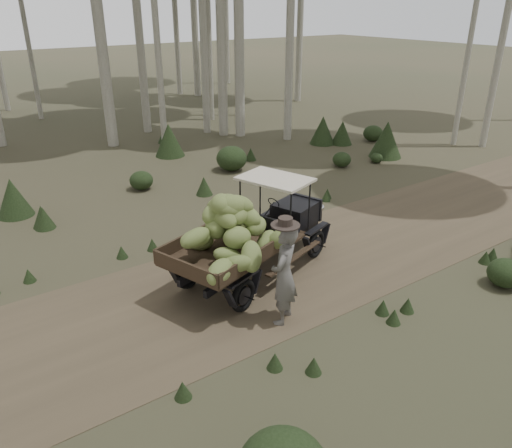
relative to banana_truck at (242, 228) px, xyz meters
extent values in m
plane|color=#473D2B|center=(0.34, -0.04, -1.27)|extent=(120.00, 120.00, 0.00)
cube|color=brown|center=(0.34, -0.04, -1.26)|extent=(70.00, 4.00, 0.01)
cube|color=black|center=(1.96, 0.73, -0.40)|extent=(1.09, 1.06, 0.48)
cube|color=black|center=(2.41, 0.89, -0.40)|extent=(0.36, 0.85, 0.54)
cube|color=black|center=(0.80, 0.34, -0.31)|extent=(0.46, 1.18, 0.48)
cube|color=#38281C|center=(-0.36, -0.05, -0.40)|extent=(2.81, 2.27, 0.07)
cube|color=#38281C|center=(-0.61, 0.70, -0.24)|extent=(2.33, 0.83, 0.28)
cube|color=#38281C|center=(-0.11, -0.79, -0.24)|extent=(2.33, 0.83, 0.28)
cube|color=#38281C|center=(-1.51, -0.43, -0.24)|extent=(0.55, 1.50, 0.28)
cube|color=beige|center=(1.15, 0.46, 0.67)|extent=(1.42, 1.72, 0.05)
cube|color=black|center=(0.40, 0.56, -0.73)|extent=(3.83, 1.36, 0.16)
cube|color=black|center=(0.62, -0.07, -0.73)|extent=(3.83, 1.36, 0.16)
torus|color=black|center=(1.57, 1.34, -0.94)|extent=(0.67, 0.32, 0.66)
torus|color=black|center=(2.01, 0.02, -0.94)|extent=(0.67, 0.32, 0.66)
torus|color=black|center=(-0.99, 0.48, -0.94)|extent=(0.67, 0.32, 0.66)
torus|color=black|center=(-0.55, -0.85, -0.94)|extent=(0.67, 0.32, 0.66)
sphere|color=beige|center=(2.35, 1.28, -0.35)|extent=(0.16, 0.16, 0.16)
sphere|color=beige|center=(2.60, 0.54, -0.35)|extent=(0.16, 0.16, 0.16)
ellipsoid|color=olive|center=(-0.72, -0.90, -0.18)|extent=(0.74, 0.74, 0.50)
ellipsoid|color=olive|center=(-1.14, -0.16, 0.16)|extent=(0.67, 0.33, 0.48)
ellipsoid|color=olive|center=(-0.49, -0.11, 0.43)|extent=(0.40, 0.80, 0.56)
ellipsoid|color=olive|center=(-0.39, -0.19, 0.55)|extent=(0.70, 0.41, 0.52)
ellipsoid|color=olive|center=(-1.10, -0.95, -0.20)|extent=(0.80, 0.67, 0.50)
ellipsoid|color=olive|center=(0.10, -0.34, 0.14)|extent=(0.70, 0.63, 0.40)
ellipsoid|color=olive|center=(-0.49, 0.17, 0.40)|extent=(0.71, 0.82, 0.43)
ellipsoid|color=olive|center=(-0.16, -0.13, 0.58)|extent=(0.70, 0.72, 0.45)
ellipsoid|color=olive|center=(-0.66, -0.51, -0.21)|extent=(0.72, 0.50, 0.51)
ellipsoid|color=olive|center=(-0.60, -0.02, 0.17)|extent=(0.78, 0.72, 0.60)
ellipsoid|color=olive|center=(-0.21, -0.23, 0.41)|extent=(0.66, 0.56, 0.37)
ellipsoid|color=olive|center=(-0.42, 0.02, 0.59)|extent=(0.81, 0.81, 0.60)
ellipsoid|color=olive|center=(-0.77, 0.37, -0.21)|extent=(0.69, 0.78, 0.52)
ellipsoid|color=olive|center=(-0.36, -0.10, 0.13)|extent=(0.40, 0.61, 0.41)
ellipsoid|color=olive|center=(-0.18, -0.02, 0.41)|extent=(0.78, 0.53, 0.47)
ellipsoid|color=olive|center=(-0.34, -0.15, 0.61)|extent=(0.76, 0.55, 0.53)
ellipsoid|color=olive|center=(0.19, 0.58, -0.20)|extent=(0.76, 0.43, 0.45)
ellipsoid|color=olive|center=(-1.07, -0.06, 0.09)|extent=(0.66, 0.38, 0.35)
ellipsoid|color=olive|center=(-0.54, 0.10, 0.43)|extent=(0.82, 0.64, 0.53)
ellipsoid|color=olive|center=(-0.36, -0.08, 0.57)|extent=(0.84, 0.74, 0.53)
ellipsoid|color=olive|center=(0.28, -0.43, -0.19)|extent=(0.74, 0.58, 0.46)
ellipsoid|color=olive|center=(-0.17, 0.13, 0.07)|extent=(0.70, 0.84, 0.60)
ellipsoid|color=olive|center=(-0.06, -0.20, 0.37)|extent=(0.63, 0.87, 0.54)
ellipsoid|color=olive|center=(-0.47, -0.02, 0.61)|extent=(0.72, 0.82, 0.58)
ellipsoid|color=olive|center=(-0.02, 0.31, -0.17)|extent=(0.33, 0.80, 0.59)
ellipsoid|color=olive|center=(-0.42, -0.47, 0.09)|extent=(0.63, 0.51, 0.46)
ellipsoid|color=olive|center=(-0.42, -0.94, -0.10)|extent=(0.72, 0.85, 0.66)
ellipsoid|color=olive|center=(0.48, -0.64, -0.12)|extent=(0.79, 0.72, 0.61)
imported|color=#605C57|center=(-0.12, -1.52, -0.32)|extent=(0.83, 0.77, 1.90)
cylinder|color=#322823|center=(-0.12, -1.52, 0.66)|extent=(0.70, 0.70, 0.03)
cylinder|color=#322823|center=(-0.12, -1.52, 0.72)|extent=(0.35, 0.35, 0.15)
cone|color=#233319|center=(5.10, 7.16, -1.04)|extent=(0.41, 0.41, 0.46)
cone|color=#233319|center=(8.83, 7.39, -0.70)|extent=(1.02, 1.02, 1.13)
ellipsoid|color=#233319|center=(3.88, 6.53, -0.84)|extent=(1.05, 1.05, 0.84)
ellipsoid|color=#233319|center=(8.66, 4.27, -1.08)|extent=(0.45, 0.45, 0.36)
cone|color=#233319|center=(9.51, 4.62, -0.60)|extent=(1.21, 1.21, 1.34)
cone|color=#233319|center=(9.45, 6.89, -0.79)|extent=(0.86, 0.86, 0.96)
cone|color=#233319|center=(3.61, 11.23, -0.92)|extent=(0.63, 0.63, 0.70)
cone|color=#233319|center=(-2.67, 5.23, -0.97)|extent=(0.53, 0.53, 0.59)
ellipsoid|color=#233319|center=(0.55, 6.53, -0.97)|extent=(0.72, 0.72, 0.58)
ellipsoid|color=#233319|center=(10.83, 6.48, -0.93)|extent=(0.82, 0.82, 0.65)
ellipsoid|color=#233319|center=(7.29, 4.66, -1.00)|extent=(0.65, 0.65, 0.52)
cone|color=#233319|center=(-3.11, 6.56, -0.74)|extent=(0.95, 0.95, 1.06)
cone|color=#233319|center=(2.92, 9.39, -0.65)|extent=(1.11, 1.11, 1.23)
ellipsoid|color=#233319|center=(4.37, -3.18, -0.97)|extent=(0.74, 0.74, 0.59)
cone|color=#233319|center=(-2.68, 5.35, -0.97)|extent=(0.53, 0.53, 0.59)
cone|color=#233319|center=(1.92, 5.01, -0.98)|extent=(0.51, 0.51, 0.57)
cone|color=#233319|center=(4.78, 2.64, -1.12)|extent=(0.27, 0.27, 0.30)
cone|color=#233319|center=(3.98, 2.32, -1.12)|extent=(0.27, 0.27, 0.30)
cone|color=#233319|center=(4.95, -2.39, -1.12)|extent=(0.27, 0.27, 0.30)
cone|color=#233319|center=(-0.91, 2.48, -1.12)|extent=(0.27, 0.27, 0.30)
cone|color=#233319|center=(-0.60, -2.93, -1.12)|extent=(0.27, 0.27, 0.30)
cone|color=#233319|center=(5.23, -2.39, -1.12)|extent=(0.27, 0.27, 0.30)
cone|color=#233319|center=(-1.04, -2.50, -1.12)|extent=(0.27, 0.27, 0.30)
cone|color=#233319|center=(1.98, -2.66, -1.12)|extent=(0.27, 0.27, 0.30)
cone|color=#233319|center=(-3.64, 2.63, -1.12)|extent=(0.27, 0.27, 0.30)
cone|color=#233319|center=(1.54, -2.43, -1.12)|extent=(0.27, 0.27, 0.30)
cone|color=#233319|center=(4.60, 2.50, -1.12)|extent=(0.27, 0.27, 0.30)
cone|color=#233319|center=(1.48, -2.76, -1.12)|extent=(0.27, 0.27, 0.30)
cone|color=#233319|center=(-1.65, 2.53, -1.12)|extent=(0.27, 0.27, 0.30)
cone|color=#233319|center=(-2.55, -2.23, -1.12)|extent=(0.27, 0.27, 0.30)
cone|color=#233319|center=(1.36, 2.25, -1.12)|extent=(0.27, 0.27, 0.30)
camera|label=1|loc=(-4.93, -7.54, 4.13)|focal=35.00mm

